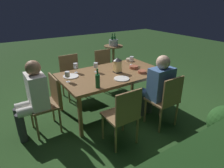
{
  "coord_description": "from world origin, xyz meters",
  "views": [
    {
      "loc": [
        1.73,
        2.7,
        1.9
      ],
      "look_at": [
        0.0,
        0.0,
        0.5
      ],
      "focal_mm": 31.21,
      "sensor_mm": 36.0,
      "label": 1
    }
  ],
  "objects_px": {
    "bowl_bread": "(134,67)",
    "person_in_cream": "(33,96)",
    "bowl_olives": "(129,60)",
    "dining_table": "(112,75)",
    "chair_side_left_b": "(72,74)",
    "side_table": "(113,53)",
    "ice_bucket": "(113,42)",
    "person_in_blue": "(158,86)",
    "chair_side_left_a": "(105,68)",
    "bowl_salad": "(142,72)",
    "wine_glass_d": "(96,66)",
    "plate_c": "(71,76)",
    "chair_side_right_a": "(166,99)",
    "wine_glass_c": "(132,59)",
    "green_bottle_on_table": "(98,81)",
    "chair_head_far": "(48,101)",
    "plate_a": "(122,79)",
    "wine_glass_a": "(67,75)",
    "plate_b": "(155,70)",
    "wine_glass_b": "(76,66)",
    "lantern_centerpiece": "(117,64)",
    "chair_side_right_b": "(123,114)"
  },
  "relations": [
    {
      "from": "bowl_bread",
      "to": "person_in_cream",
      "type": "bearing_deg",
      "value": -0.68
    },
    {
      "from": "bowl_olives",
      "to": "bowl_bread",
      "type": "height_order",
      "value": "bowl_olives"
    },
    {
      "from": "dining_table",
      "to": "chair_side_left_b",
      "type": "distance_m",
      "value": 1.01
    },
    {
      "from": "side_table",
      "to": "ice_bucket",
      "type": "relative_size",
      "value": 1.98
    },
    {
      "from": "person_in_blue",
      "to": "chair_side_left_a",
      "type": "xyz_separation_m",
      "value": [
        -0.0,
        -1.62,
        -0.15
      ]
    },
    {
      "from": "bowl_salad",
      "to": "wine_glass_d",
      "type": "bearing_deg",
      "value": -36.34
    },
    {
      "from": "wine_glass_d",
      "to": "plate_c",
      "type": "distance_m",
      "value": 0.48
    },
    {
      "from": "chair_side_right_a",
      "to": "wine_glass_c",
      "type": "relative_size",
      "value": 5.15
    },
    {
      "from": "chair_side_left_a",
      "to": "green_bottle_on_table",
      "type": "relative_size",
      "value": 3.0
    },
    {
      "from": "chair_side_left_b",
      "to": "bowl_salad",
      "type": "relative_size",
      "value": 5.89
    },
    {
      "from": "side_table",
      "to": "chair_head_far",
      "type": "bearing_deg",
      "value": 38.86
    },
    {
      "from": "chair_side_left_a",
      "to": "wine_glass_d",
      "type": "distance_m",
      "value": 1.01
    },
    {
      "from": "chair_side_left_b",
      "to": "chair_side_left_a",
      "type": "relative_size",
      "value": 1.0
    },
    {
      "from": "side_table",
      "to": "bowl_olives",
      "type": "bearing_deg",
      "value": 68.21
    },
    {
      "from": "chair_head_far",
      "to": "green_bottle_on_table",
      "type": "bearing_deg",
      "value": 146.78
    },
    {
      "from": "dining_table",
      "to": "wine_glass_d",
      "type": "xyz_separation_m",
      "value": [
        0.22,
        -0.19,
        0.17
      ]
    },
    {
      "from": "ice_bucket",
      "to": "plate_a",
      "type": "bearing_deg",
      "value": 59.73
    },
    {
      "from": "plate_c",
      "to": "bowl_olives",
      "type": "xyz_separation_m",
      "value": [
        -1.37,
        -0.19,
        0.02
      ]
    },
    {
      "from": "chair_side_left_b",
      "to": "chair_side_right_a",
      "type": "distance_m",
      "value": 1.99
    },
    {
      "from": "chair_head_far",
      "to": "bowl_bread",
      "type": "distance_m",
      "value": 1.64
    },
    {
      "from": "wine_glass_a",
      "to": "side_table",
      "type": "distance_m",
      "value": 2.93
    },
    {
      "from": "green_bottle_on_table",
      "to": "plate_b",
      "type": "distance_m",
      "value": 1.23
    },
    {
      "from": "chair_side_left_a",
      "to": "wine_glass_b",
      "type": "height_order",
      "value": "wine_glass_b"
    },
    {
      "from": "green_bottle_on_table",
      "to": "plate_a",
      "type": "height_order",
      "value": "green_bottle_on_table"
    },
    {
      "from": "person_in_cream",
      "to": "ice_bucket",
      "type": "height_order",
      "value": "person_in_cream"
    },
    {
      "from": "dining_table",
      "to": "lantern_centerpiece",
      "type": "xyz_separation_m",
      "value": [
        -0.09,
        0.03,
        0.2
      ]
    },
    {
      "from": "green_bottle_on_table",
      "to": "wine_glass_d",
      "type": "distance_m",
      "value": 0.67
    },
    {
      "from": "bowl_bread",
      "to": "wine_glass_a",
      "type": "bearing_deg",
      "value": -2.13
    },
    {
      "from": "wine_glass_b",
      "to": "wine_glass_d",
      "type": "bearing_deg",
      "value": 152.01
    },
    {
      "from": "dining_table",
      "to": "wine_glass_b",
      "type": "distance_m",
      "value": 0.65
    },
    {
      "from": "chair_side_left_b",
      "to": "green_bottle_on_table",
      "type": "relative_size",
      "value": 3.0
    },
    {
      "from": "lantern_centerpiece",
      "to": "plate_c",
      "type": "distance_m",
      "value": 0.82
    },
    {
      "from": "chair_side_right_a",
      "to": "wine_glass_a",
      "type": "distance_m",
      "value": 1.56
    },
    {
      "from": "lantern_centerpiece",
      "to": "wine_glass_a",
      "type": "xyz_separation_m",
      "value": [
        0.89,
        -0.06,
        -0.03
      ]
    },
    {
      "from": "chair_side_right_a",
      "to": "wine_glass_d",
      "type": "relative_size",
      "value": 5.15
    },
    {
      "from": "chair_side_right_a",
      "to": "bowl_salad",
      "type": "bearing_deg",
      "value": -92.96
    },
    {
      "from": "wine_glass_b",
      "to": "chair_side_left_a",
      "type": "bearing_deg",
      "value": -149.18
    },
    {
      "from": "chair_side_right_b",
      "to": "green_bottle_on_table",
      "type": "bearing_deg",
      "value": -77.69
    },
    {
      "from": "person_in_blue",
      "to": "ice_bucket",
      "type": "relative_size",
      "value": 3.35
    },
    {
      "from": "chair_head_far",
      "to": "bowl_bread",
      "type": "xyz_separation_m",
      "value": [
        -1.62,
        0.02,
        0.26
      ]
    },
    {
      "from": "chair_head_far",
      "to": "bowl_olives",
      "type": "relative_size",
      "value": 5.79
    },
    {
      "from": "dining_table",
      "to": "bowl_salad",
      "type": "distance_m",
      "value": 0.53
    },
    {
      "from": "wine_glass_c",
      "to": "bowl_olives",
      "type": "bearing_deg",
      "value": -119.09
    },
    {
      "from": "wine_glass_d",
      "to": "wine_glass_b",
      "type": "bearing_deg",
      "value": -27.99
    },
    {
      "from": "plate_a",
      "to": "side_table",
      "type": "xyz_separation_m",
      "value": [
        -1.36,
        -2.33,
        -0.27
      ]
    },
    {
      "from": "wine_glass_d",
      "to": "plate_c",
      "type": "height_order",
      "value": "wine_glass_d"
    },
    {
      "from": "chair_side_right_a",
      "to": "lantern_centerpiece",
      "type": "bearing_deg",
      "value": -70.32
    },
    {
      "from": "lantern_centerpiece",
      "to": "ice_bucket",
      "type": "distance_m",
      "value": 2.38
    },
    {
      "from": "person_in_cream",
      "to": "chair_side_left_a",
      "type": "height_order",
      "value": "person_in_cream"
    },
    {
      "from": "chair_side_right_b",
      "to": "bowl_olives",
      "type": "relative_size",
      "value": 5.79
    }
  ]
}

